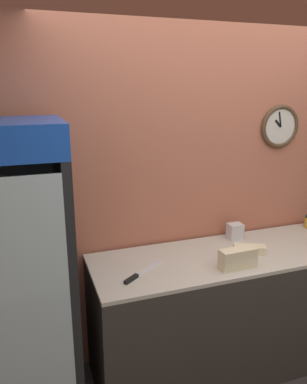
{
  "coord_description": "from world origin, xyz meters",
  "views": [
    {
      "loc": [
        -1.32,
        -1.25,
        2.07
      ],
      "look_at": [
        -0.6,
        0.84,
        1.45
      ],
      "focal_mm": 35.0,
      "sensor_mm": 36.0,
      "label": 1
    }
  ],
  "objects_px": {
    "beverage_cooler": "(16,269)",
    "sandwich_flat_left": "(250,249)",
    "sandwich_stack_middle": "(238,254)",
    "chefs_knife": "(138,275)",
    "sandwich_stack_bottom": "(237,263)",
    "napkin_dispenser": "(235,231)"
  },
  "relations": [
    {
      "from": "sandwich_stack_middle",
      "to": "chefs_knife",
      "type": "distance_m",
      "value": 0.66
    },
    {
      "from": "beverage_cooler",
      "to": "sandwich_stack_bottom",
      "type": "relative_size",
      "value": 7.58
    },
    {
      "from": "napkin_dispenser",
      "to": "sandwich_flat_left",
      "type": "bearing_deg",
      "value": -98.35
    },
    {
      "from": "beverage_cooler",
      "to": "chefs_knife",
      "type": "xyz_separation_m",
      "value": [
        0.71,
        -0.14,
        -0.1
      ]
    },
    {
      "from": "sandwich_stack_middle",
      "to": "sandwich_flat_left",
      "type": "height_order",
      "value": "sandwich_stack_middle"
    },
    {
      "from": "sandwich_flat_left",
      "to": "sandwich_stack_bottom",
      "type": "bearing_deg",
      "value": -140.26
    },
    {
      "from": "beverage_cooler",
      "to": "sandwich_flat_left",
      "type": "bearing_deg",
      "value": -2.67
    },
    {
      "from": "sandwich_flat_left",
      "to": "napkin_dispenser",
      "type": "distance_m",
      "value": 0.27
    },
    {
      "from": "chefs_knife",
      "to": "beverage_cooler",
      "type": "bearing_deg",
      "value": 169.23
    },
    {
      "from": "beverage_cooler",
      "to": "sandwich_stack_middle",
      "type": "xyz_separation_m",
      "value": [
        1.36,
        -0.24,
        -0.01
      ]
    },
    {
      "from": "chefs_knife",
      "to": "napkin_dispenser",
      "type": "height_order",
      "value": "napkin_dispenser"
    },
    {
      "from": "beverage_cooler",
      "to": "chefs_knife",
      "type": "relative_size",
      "value": 6.16
    },
    {
      "from": "sandwich_stack_middle",
      "to": "chefs_knife",
      "type": "xyz_separation_m",
      "value": [
        -0.65,
        0.1,
        -0.09
      ]
    },
    {
      "from": "beverage_cooler",
      "to": "sandwich_stack_bottom",
      "type": "bearing_deg",
      "value": -9.94
    },
    {
      "from": "napkin_dispenser",
      "to": "sandwich_stack_middle",
      "type": "bearing_deg",
      "value": -118.86
    },
    {
      "from": "sandwich_stack_middle",
      "to": "napkin_dispenser",
      "type": "bearing_deg",
      "value": 61.14
    },
    {
      "from": "sandwich_stack_bottom",
      "to": "chefs_knife",
      "type": "xyz_separation_m",
      "value": [
        -0.65,
        0.1,
        -0.03
      ]
    },
    {
      "from": "beverage_cooler",
      "to": "sandwich_flat_left",
      "type": "relative_size",
      "value": 8.01
    },
    {
      "from": "beverage_cooler",
      "to": "sandwich_stack_bottom",
      "type": "height_order",
      "value": "beverage_cooler"
    },
    {
      "from": "sandwich_stack_bottom",
      "to": "sandwich_stack_middle",
      "type": "xyz_separation_m",
      "value": [
        0.0,
        0.0,
        0.07
      ]
    },
    {
      "from": "sandwich_flat_left",
      "to": "sandwich_stack_middle",
      "type": "bearing_deg",
      "value": -140.26
    },
    {
      "from": "sandwich_stack_bottom",
      "to": "sandwich_flat_left",
      "type": "xyz_separation_m",
      "value": [
        0.2,
        0.17,
        -0.0
      ]
    }
  ]
}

